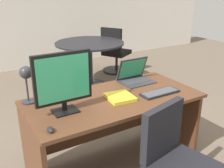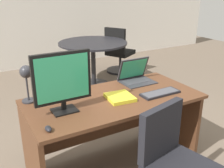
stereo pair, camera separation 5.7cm
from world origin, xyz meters
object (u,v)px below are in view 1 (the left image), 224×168
object	(u,v)px
book	(120,97)
meeting_table	(90,53)
meeting_chair_near	(115,55)
desk_lamp	(26,77)
laptop	(134,74)
mouse	(50,130)
keyboard	(160,93)
monitor	(63,80)
desk	(111,117)

from	to	relation	value
book	meeting_table	distance (m)	2.25
meeting_chair_near	desk_lamp	bearing A→B (deg)	-135.45
laptop	mouse	xyz separation A→B (m)	(-1.11, -0.55, -0.06)
keyboard	meeting_table	bearing A→B (deg)	80.68
keyboard	book	distance (m)	0.40
monitor	laptop	bearing A→B (deg)	18.76
keyboard	mouse	world-z (taller)	mouse
laptop	book	size ratio (longest dim) A/B	1.29
book	keyboard	bearing A→B (deg)	-13.88
desk	monitor	xyz separation A→B (m)	(-0.49, -0.09, 0.50)
desk	laptop	bearing A→B (deg)	27.95
laptop	meeting_chair_near	distance (m)	2.53
monitor	keyboard	xyz separation A→B (m)	(0.91, -0.11, -0.27)
desk	monitor	bearing A→B (deg)	-169.86
monitor	keyboard	bearing A→B (deg)	-7.00
book	meeting_chair_near	world-z (taller)	meeting_chair_near
desk_lamp	laptop	bearing A→B (deg)	-0.23
monitor	meeting_table	xyz separation A→B (m)	(1.27, 2.10, -0.41)
monitor	meeting_table	size ratio (longest dim) A/B	0.43
laptop	meeting_table	bearing A→B (deg)	78.44
mouse	book	distance (m)	0.76
monitor	meeting_table	distance (m)	2.49
meeting_table	desk_lamp	bearing A→B (deg)	-129.65
laptop	mouse	world-z (taller)	laptop
keyboard	meeting_table	distance (m)	2.24
meeting_chair_near	meeting_table	bearing A→B (deg)	-150.80
mouse	meeting_table	distance (m)	2.77
monitor	mouse	size ratio (longest dim) A/B	6.16
monitor	desk	bearing A→B (deg)	10.14
laptop	mouse	distance (m)	1.24
laptop	book	xyz separation A→B (m)	(-0.38, -0.32, -0.06)
laptop	meeting_table	world-z (taller)	laptop
keyboard	meeting_chair_near	world-z (taller)	meeting_chair_near
laptop	meeting_chair_near	xyz separation A→B (m)	(1.14, 2.22, -0.43)
desk	laptop	xyz separation A→B (m)	(0.41, 0.22, 0.30)
desk	keyboard	distance (m)	0.52
desk_lamp	meeting_table	bearing A→B (deg)	50.35
desk_lamp	book	size ratio (longest dim) A/B	1.28
book	meeting_table	bearing A→B (deg)	70.44
desk	meeting_chair_near	world-z (taller)	meeting_chair_near
meeting_chair_near	desk	bearing A→B (deg)	-122.47
desk	mouse	world-z (taller)	mouse
keyboard	meeting_chair_near	distance (m)	2.90
mouse	desk_lamp	world-z (taller)	desk_lamp
laptop	keyboard	world-z (taller)	laptop
laptop	desk_lamp	bearing A→B (deg)	179.77
laptop	keyboard	distance (m)	0.42
laptop	meeting_chair_near	size ratio (longest dim) A/B	0.37
meeting_chair_near	book	bearing A→B (deg)	-120.91
monitor	meeting_table	bearing A→B (deg)	58.78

